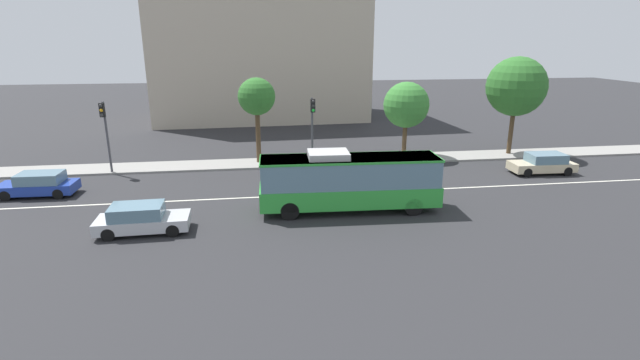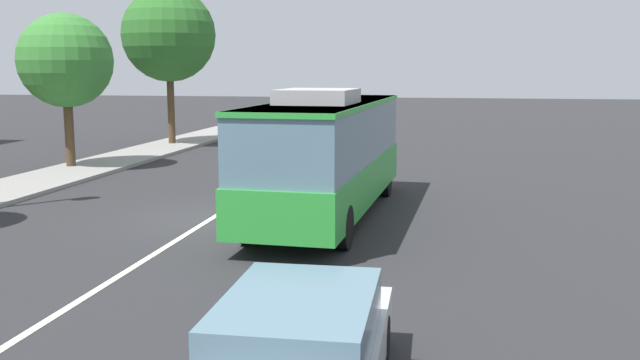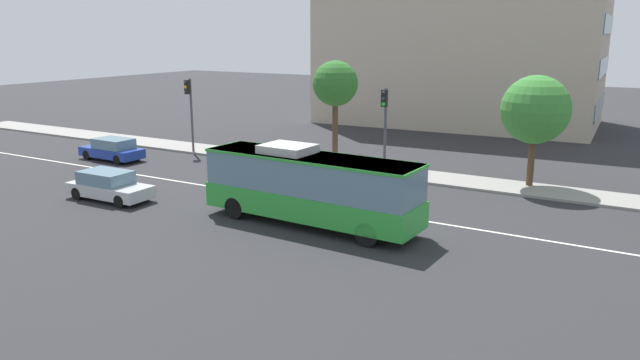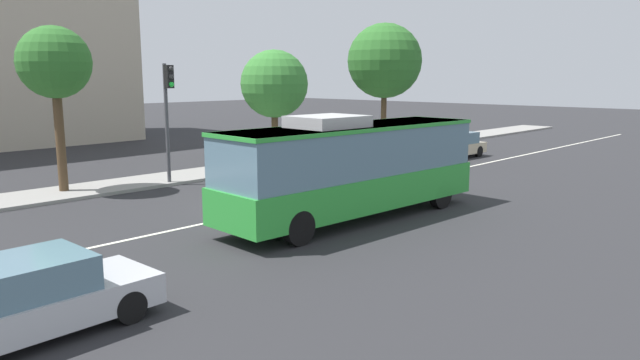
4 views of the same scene
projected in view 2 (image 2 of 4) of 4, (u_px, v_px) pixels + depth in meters
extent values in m
plane|color=#28282B|center=(213.00, 218.00, 18.89)|extent=(160.00, 160.00, 0.00)
cube|color=silver|center=(213.00, 218.00, 18.89)|extent=(76.00, 0.16, 0.01)
cube|color=green|center=(328.00, 181.00, 18.99)|extent=(10.10, 2.93, 1.10)
cube|color=slate|center=(328.00, 131.00, 18.78)|extent=(9.89, 2.84, 1.58)
cube|color=green|center=(328.00, 104.00, 18.66)|extent=(10.00, 2.90, 0.12)
cube|color=#B2B2B2|center=(318.00, 96.00, 17.47)|extent=(2.28, 1.89, 0.36)
cylinder|color=black|center=(317.00, 178.00, 22.58)|extent=(1.01, 0.34, 1.00)
cylinder|color=black|center=(385.00, 180.00, 22.09)|extent=(1.01, 0.34, 1.00)
cylinder|color=black|center=(249.00, 222.00, 16.04)|extent=(1.01, 0.34, 1.00)
cylinder|color=black|center=(343.00, 227.00, 15.54)|extent=(1.01, 0.34, 1.00)
cube|color=#C6B793|center=(273.00, 139.00, 34.89)|extent=(4.56, 1.96, 0.60)
cube|color=slate|center=(274.00, 126.00, 35.04)|extent=(2.58, 1.74, 0.64)
cylinder|color=black|center=(280.00, 146.00, 33.31)|extent=(0.65, 0.24, 0.64)
cylinder|color=black|center=(248.00, 146.00, 33.65)|extent=(0.65, 0.24, 0.64)
cylinder|color=black|center=(296.00, 140.00, 36.20)|extent=(0.65, 0.24, 0.64)
cylinder|color=black|center=(266.00, 139.00, 36.54)|extent=(0.65, 0.24, 0.64)
cube|color=slate|center=(299.00, 323.00, 7.89)|extent=(2.56, 1.71, 0.64)
cylinder|color=black|center=(267.00, 332.00, 9.85)|extent=(0.65, 0.24, 0.64)
cylinder|color=black|center=(381.00, 339.00, 9.60)|extent=(0.65, 0.24, 0.64)
cylinder|color=#4C3823|center=(171.00, 108.00, 36.25)|extent=(0.36, 0.36, 3.88)
sphere|color=#2D6B28|center=(169.00, 35.00, 35.67)|extent=(4.74, 4.74, 4.74)
cylinder|color=#4C3823|center=(69.00, 133.00, 27.78)|extent=(0.36, 0.36, 2.90)
sphere|color=#387F33|center=(65.00, 60.00, 27.34)|extent=(3.65, 3.65, 3.65)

